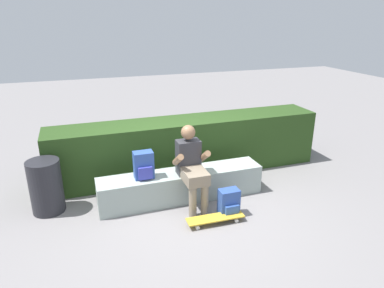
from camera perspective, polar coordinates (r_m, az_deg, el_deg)
The scene contains 8 objects.
ground_plane at distance 5.17m, azimuth -0.54°, elevation -10.74°, with size 24.00×24.00×0.00m, color gray.
bench_main at distance 5.35m, azimuth -1.75°, elevation -6.83°, with size 2.52×0.45×0.45m.
person_skater at distance 5.01m, azimuth -0.09°, elevation -3.42°, with size 0.49×0.62×1.20m.
skateboard_near_person at distance 4.85m, azimuth 3.86°, elevation -12.06°, with size 0.81×0.22×0.09m.
backpack_on_bench at distance 5.04m, azimuth -7.95°, elevation -3.53°, with size 0.28×0.23×0.40m.
backpack_on_ground at distance 4.96m, azimuth 6.10°, elevation -9.67°, with size 0.28×0.23×0.40m.
hedge_row at distance 6.16m, azimuth -0.69°, elevation -0.33°, with size 4.76×0.72×0.98m.
trash_bin at distance 5.37m, azimuth -22.89°, elevation -6.45°, with size 0.46×0.46×0.78m.
Camera 1 is at (-1.39, -4.20, 2.67)m, focal length 32.42 mm.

